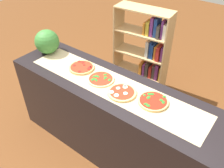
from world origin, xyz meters
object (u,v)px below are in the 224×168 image
Objects in this scene: pizza_mozzarella_2 at (122,92)px; bookshelf at (148,56)px; pizza_spinach_1 at (101,79)px; pizza_spinach_3 at (153,101)px; watermelon at (47,42)px; pizza_pepperoni_0 at (82,67)px.

pizza_mozzarella_2 is 1.33m from bookshelf.
pizza_mozzarella_2 is 0.21× the size of bookshelf.
pizza_spinach_1 is 0.99× the size of pizza_spinach_3.
watermelon reaches higher than pizza_spinach_3.
pizza_spinach_1 is 0.87m from watermelon.
pizza_spinach_1 is (0.30, -0.03, -0.00)m from pizza_pepperoni_0.
pizza_spinach_1 is at bearing 171.19° from pizza_mozzarella_2.
pizza_pepperoni_0 is at bearing -99.56° from bookshelf.
bookshelf reaches higher than pizza_mozzarella_2.
pizza_spinach_1 is 0.99× the size of pizza_mozzarella_2.
pizza_pepperoni_0 is 0.99× the size of pizza_mozzarella_2.
watermelon is (-0.56, 0.02, 0.13)m from pizza_pepperoni_0.
bookshelf is at bearing 80.44° from pizza_pepperoni_0.
pizza_pepperoni_0 is at bearing 179.35° from pizza_spinach_3.
bookshelf is at bearing 108.28° from pizza_mozzarella_2.
pizza_spinach_1 is 1.23m from bookshelf.
pizza_mozzarella_2 is 0.31m from pizza_spinach_3.
pizza_spinach_3 is (0.60, 0.02, 0.00)m from pizza_spinach_1.
watermelon is at bearing 176.55° from pizza_spinach_1.
pizza_pepperoni_0 and pizza_spinach_3 have the same top height.
pizza_mozzarella_2 is at bearing -7.72° from pizza_pepperoni_0.
pizza_spinach_1 is 0.21× the size of bookshelf.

